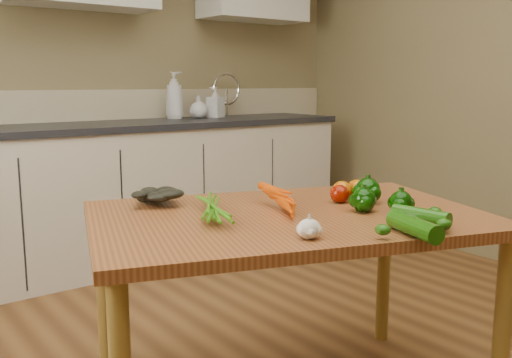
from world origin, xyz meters
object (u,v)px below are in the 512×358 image
Objects in this scene: tomato_a at (340,194)px; carrot_bunch at (260,203)px; soap_bottle_b at (215,102)px; pepper_c at (401,203)px; tomato_b at (342,190)px; soap_bottle_a at (174,95)px; leafy_greens at (154,192)px; garlic_bulb at (309,229)px; pepper_a at (364,200)px; zucchini_b at (414,227)px; tomato_c at (357,188)px; pepper_b at (368,191)px; table at (288,236)px; soap_bottle_c at (199,107)px; zucchini_a at (421,216)px.

carrot_bunch is at bearing 171.83° from tomato_a.
soap_bottle_b is 2.73× the size of pepper_c.
tomato_b is (-0.68, -1.93, -0.27)m from soap_bottle_b.
leafy_greens is at bearing -149.25° from soap_bottle_a.
tomato_a is at bearing -33.20° from leafy_greens.
garlic_bulb is 0.41m from pepper_a.
tomato_b is (0.10, 0.20, -0.01)m from pepper_a.
tomato_c is at bearing 59.49° from zucchini_b.
tomato_c is (0.70, -0.34, -0.01)m from leafy_greens.
pepper_c is 1.09× the size of tomato_a.
pepper_c is at bearing -102.87° from pepper_b.
table is 18.31× the size of pepper_a.
leafy_greens is at bearing 146.80° from tomato_a.
zucchini_b is (-0.90, -2.44, -0.27)m from soap_bottle_b.
leafy_greens is 2.02× the size of pepper_b.
carrot_bunch is 3.33× the size of tomato_c.
pepper_c is at bearing -50.87° from soap_bottle_c.
garlic_bulb reaches higher than table.
garlic_bulb is 0.86× the size of pepper_c.
pepper_b is at bearing -44.04° from tomato_a.
leafy_greens is 0.93m from zucchini_a.
soap_bottle_b is 2.93× the size of tomato_c.
tomato_a is (0.57, -0.37, -0.01)m from leafy_greens.
zucchini_a is (-0.11, -0.32, -0.02)m from pepper_b.
soap_bottle_b is 2.87× the size of tomato_b.
leafy_greens is 0.71m from tomato_b.
tomato_a is at bearing 46.06° from soap_bottle_b.
carrot_bunch is at bearing 37.42° from soap_bottle_b.
tomato_b is at bearing 37.48° from tomato_a.
tomato_b is 0.44m from zucchini_a.
soap_bottle_a is at bearing 81.38° from tomato_c.
zucchini_a is at bearing -101.72° from tomato_b.
leafy_greens is (-1.18, -1.62, -0.22)m from soap_bottle_c.
soap_bottle_c reaches higher than tomato_b.
pepper_b is at bearing 77.13° from pepper_c.
carrot_bunch is 1.30× the size of leafy_greens.
pepper_c reaches higher than tomato_b.
soap_bottle_c is (-0.13, 0.02, -0.03)m from soap_bottle_b.
pepper_a is (-0.48, -2.19, -0.31)m from soap_bottle_a.
soap_bottle_c reaches higher than zucchini_b.
tomato_b is 1.02× the size of tomato_c.
soap_bottle_b is 2.12m from tomato_a.
soap_bottle_a is 3.44× the size of pepper_b.
soap_bottle_c is at bearing 85.45° from table.
soap_bottle_b is at bearing 69.59° from tomato_a.
table is at bearing -171.44° from tomato_c.
carrot_bunch is at bearing 124.79° from zucchini_a.
leafy_greens reaches higher than tomato_a.
table is at bearing -175.38° from tomato_a.
pepper_a is at bearing -105.64° from tomato_a.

